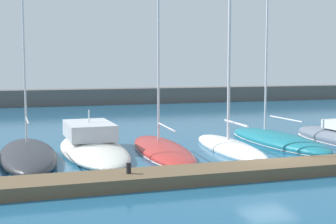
# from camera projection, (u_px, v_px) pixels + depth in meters

# --- Properties ---
(ground_plane) EXTENTS (120.00, 120.00, 0.00)m
(ground_plane) POSITION_uv_depth(u_px,v_px,m) (268.00, 165.00, 23.59)
(ground_plane) COLOR #1E567A
(dock_pier) EXTENTS (35.15, 2.11, 0.51)m
(dock_pier) POSITION_uv_depth(u_px,v_px,m) (288.00, 168.00, 21.79)
(dock_pier) COLOR brown
(dock_pier) RESTS_ON ground_plane
(breakwater_seawall) EXTENTS (108.00, 2.79, 1.91)m
(breakwater_seawall) POSITION_uv_depth(u_px,v_px,m) (114.00, 96.00, 59.89)
(breakwater_seawall) COLOR #5B5651
(breakwater_seawall) RESTS_ON ground_plane
(sailboat_charcoal_second) EXTENTS (3.00, 9.55, 14.96)m
(sailboat_charcoal_second) POSITION_uv_depth(u_px,v_px,m) (28.00, 155.00, 24.73)
(sailboat_charcoal_second) COLOR #2D2D33
(sailboat_charcoal_second) RESTS_ON ground_plane
(motorboat_ivory_third) EXTENTS (3.62, 10.46, 2.66)m
(motorboat_ivory_third) POSITION_uv_depth(u_px,v_px,m) (92.00, 146.00, 26.76)
(motorboat_ivory_third) COLOR silver
(motorboat_ivory_third) RESTS_ON ground_plane
(sailboat_red_fourth) EXTENTS (3.13, 10.07, 16.07)m
(sailboat_red_fourth) POSITION_uv_depth(u_px,v_px,m) (162.00, 149.00, 26.85)
(sailboat_red_fourth) COLOR #B72D28
(sailboat_red_fourth) RESTS_ON ground_plane
(sailboat_white_fifth) EXTENTS (2.45, 8.98, 19.43)m
(sailboat_white_fifth) POSITION_uv_depth(u_px,v_px,m) (230.00, 143.00, 27.58)
(sailboat_white_fifth) COLOR white
(sailboat_white_fifth) RESTS_ON ground_plane
(sailboat_teal_sixth) EXTENTS (3.18, 10.36, 17.32)m
(sailboat_teal_sixth) POSITION_uv_depth(u_px,v_px,m) (277.00, 139.00, 30.09)
(sailboat_teal_sixth) COLOR #19707F
(sailboat_teal_sixth) RESTS_ON ground_plane
(dock_bollard) EXTENTS (0.20, 0.20, 0.44)m
(dock_bollard) POSITION_uv_depth(u_px,v_px,m) (129.00, 168.00, 19.50)
(dock_bollard) COLOR black
(dock_bollard) RESTS_ON dock_pier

